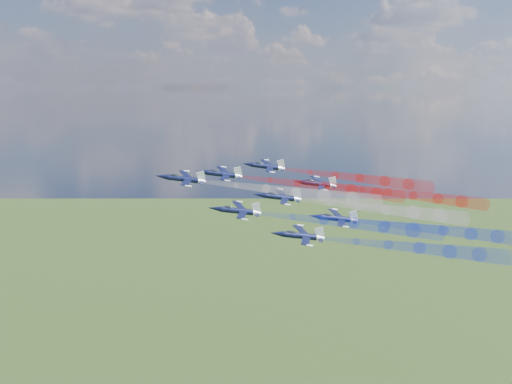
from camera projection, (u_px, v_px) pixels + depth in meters
jet_lead at (183, 179)px, 140.32m from camera, size 14.62×13.54×6.98m
trail_lead at (295, 192)px, 145.83m from camera, size 40.90×20.36×10.94m
jet_inner_left at (237, 211)px, 132.52m from camera, size 14.62×13.54×6.98m
trail_inner_left at (354, 224)px, 138.03m from camera, size 40.90×20.36×10.94m
jet_inner_right at (221, 174)px, 150.96m from camera, size 14.62×13.54×6.98m
trail_inner_right at (325, 187)px, 156.47m from camera, size 40.90×20.36×10.94m
jet_outer_left at (300, 236)px, 126.44m from camera, size 14.62×13.54×6.98m
trail_outer_left at (419, 248)px, 131.94m from camera, size 40.90×20.36×10.94m
jet_center_third at (280, 197)px, 143.37m from camera, size 14.62×13.54×6.98m
trail_center_third at (386, 209)px, 148.87m from camera, size 40.90×20.36×10.94m
jet_outer_right at (266, 166)px, 162.86m from camera, size 14.62×13.54×6.98m
trail_outer_right at (360, 178)px, 168.36m from camera, size 40.90×20.36×10.94m
jet_rear_left at (336, 218)px, 138.58m from camera, size 14.62×13.54×6.98m
trail_rear_left at (444, 230)px, 144.09m from camera, size 40.90×20.36×10.94m
jet_rear_right at (317, 184)px, 156.99m from camera, size 14.62×13.54×6.98m
trail_rear_right at (413, 196)px, 162.49m from camera, size 40.90×20.36×10.94m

